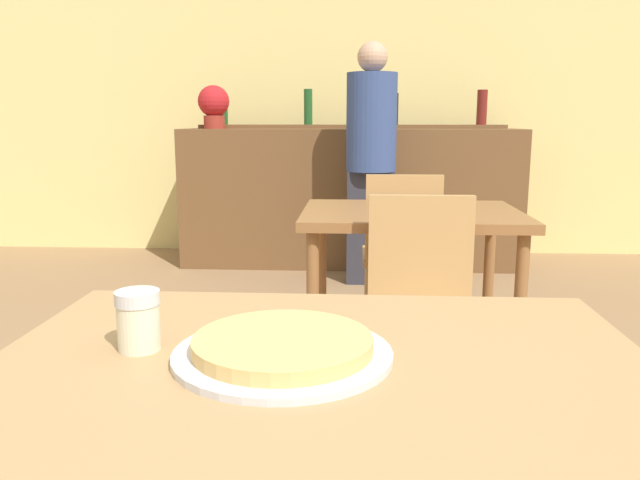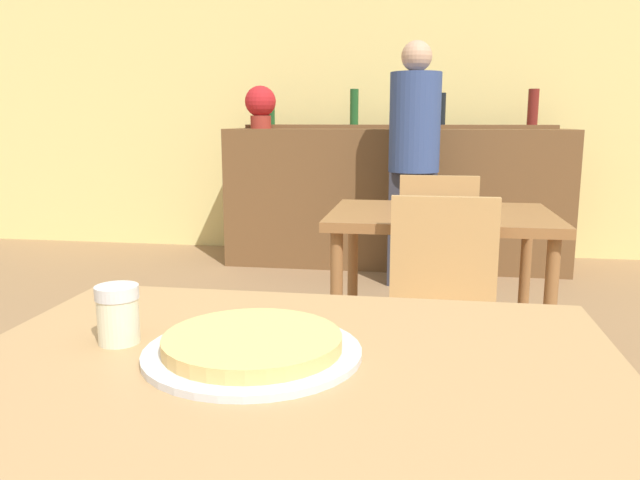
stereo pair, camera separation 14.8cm
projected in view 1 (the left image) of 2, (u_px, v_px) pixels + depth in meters
wall_back at (352, 87)px, 5.22m from camera, size 8.00×0.05×2.80m
dining_table_near at (319, 419)px, 0.98m from camera, size 1.08×0.87×0.75m
dining_table_far at (411, 233)px, 2.69m from camera, size 0.93×0.71×0.75m
bar_counter at (350, 197)px, 4.89m from camera, size 2.60×0.56×1.06m
bar_back_shelf at (354, 122)px, 4.92m from camera, size 2.39×0.24×0.31m
chair_far_side_front at (422, 303)px, 2.21m from camera, size 0.40×0.40×0.86m
chair_far_side_back at (402, 245)px, 3.23m from camera, size 0.40×0.40×0.86m
pizza_tray at (283, 348)px, 1.01m from camera, size 0.36×0.36×0.04m
cheese_shaker at (138, 320)px, 1.04m from camera, size 0.07×0.07×0.10m
person_standing at (371, 156)px, 4.25m from camera, size 0.34×0.34×1.64m
potted_plant at (214, 104)px, 4.77m from camera, size 0.24×0.24×0.33m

